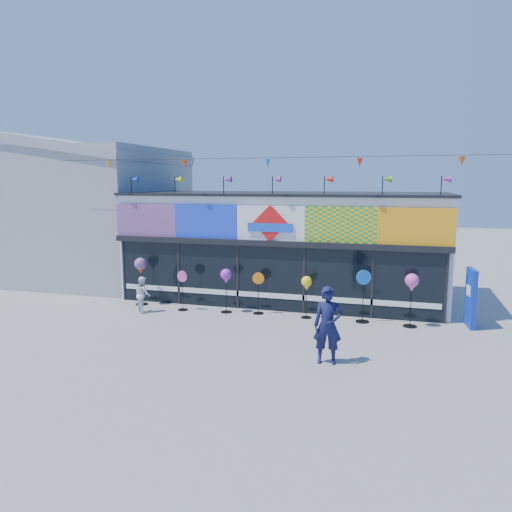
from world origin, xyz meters
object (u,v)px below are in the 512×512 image
at_px(blue_sign, 471,298).
at_px(spinner_3, 258,292).
at_px(spinner_2, 226,278).
at_px(spinner_5, 363,295).
at_px(adult_man, 328,325).
at_px(spinner_4, 307,285).
at_px(spinner_0, 141,267).
at_px(spinner_6, 412,284).
at_px(spinner_1, 182,289).
at_px(child, 143,294).

xyz_separation_m(blue_sign, spinner_3, (-6.80, -0.38, -0.16)).
distance_m(spinner_2, spinner_3, 1.22).
relative_size(spinner_5, adult_man, 0.88).
bearing_deg(blue_sign, spinner_4, 178.00).
distance_m(spinner_0, spinner_5, 8.06).
bearing_deg(spinner_6, spinner_1, -178.95).
relative_size(spinner_0, spinner_5, 1.02).
distance_m(spinner_2, spinner_4, 2.81).
xyz_separation_m(spinner_0, spinner_5, (8.05, -0.07, -0.50)).
height_order(spinner_4, adult_man, adult_man).
bearing_deg(spinner_2, child, -165.30).
xyz_separation_m(spinner_2, spinner_5, (4.65, 0.10, -0.33)).
relative_size(spinner_5, child, 1.37).
height_order(blue_sign, child, blue_sign).
relative_size(spinner_3, adult_man, 0.74).
distance_m(spinner_6, adult_man, 4.42).
relative_size(blue_sign, child, 1.47).
distance_m(spinner_0, child, 1.32).
xyz_separation_m(spinner_4, adult_man, (1.29, -4.01, -0.16)).
bearing_deg(spinner_1, child, -154.61).
distance_m(adult_man, child, 7.63).
relative_size(spinner_2, child, 1.23).
distance_m(spinner_2, child, 2.99).
height_order(blue_sign, spinner_5, blue_sign).
distance_m(spinner_3, child, 4.05).
bearing_deg(adult_man, spinner_4, 100.62).
bearing_deg(child, spinner_5, -131.96).
relative_size(blue_sign, spinner_6, 1.09).
relative_size(spinner_3, spinner_5, 0.84).
relative_size(blue_sign, spinner_0, 1.05).
distance_m(blue_sign, spinner_2, 7.94).
height_order(spinner_1, spinner_4, same).
height_order(spinner_3, adult_man, adult_man).
bearing_deg(spinner_2, spinner_1, -174.55).
height_order(spinner_0, spinner_5, spinner_0).
height_order(blue_sign, spinner_3, blue_sign).
bearing_deg(spinner_3, adult_man, -53.74).
relative_size(spinner_2, spinner_3, 1.07).
height_order(spinner_4, spinner_6, spinner_6).
bearing_deg(spinner_0, adult_man, -28.60).
xyz_separation_m(spinner_3, spinner_4, (1.69, -0.06, 0.37)).
bearing_deg(spinner_2, spinner_0, 177.15).
distance_m(blue_sign, child, 10.83).
height_order(spinner_2, spinner_5, spinner_5).
bearing_deg(child, spinner_0, -16.88).
bearing_deg(spinner_6, spinner_4, 178.26).
height_order(spinner_4, child, spinner_4).
height_order(spinner_4, spinner_5, spinner_5).
xyz_separation_m(spinner_1, spinner_6, (7.72, 0.14, 0.61)).
relative_size(spinner_4, spinner_6, 0.84).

